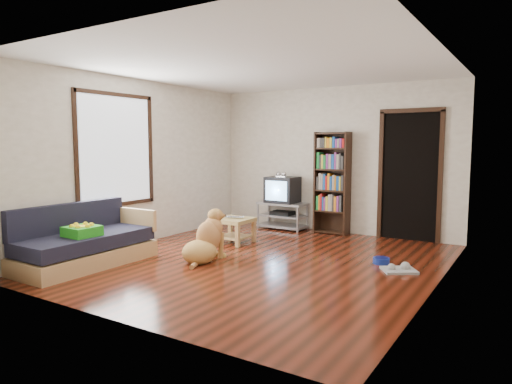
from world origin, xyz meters
The scene contains 18 objects.
ground centered at (0.00, 0.00, 0.00)m, with size 5.00×5.00×0.00m, color #5D1E10.
ceiling centered at (0.00, 0.00, 2.60)m, with size 5.00×5.00×0.00m, color white.
wall_back centered at (0.00, 2.50, 1.30)m, with size 4.50×4.50×0.00m, color silver.
wall_front centered at (0.00, -2.50, 1.30)m, with size 4.50×4.50×0.00m, color silver.
wall_left centered at (-2.25, 0.00, 1.30)m, with size 5.00×5.00×0.00m, color silver.
wall_right centered at (2.25, 0.00, 1.30)m, with size 5.00×5.00×0.00m, color silver.
green_cushion centered at (-1.75, -1.52, 0.48)m, with size 0.38×0.38×0.13m, color green.
laptop centered at (-0.98, 0.74, 0.41)m, with size 0.32×0.21×0.03m, color silver.
dog_bowl centered at (1.43, 0.74, 0.04)m, with size 0.22×0.22×0.08m, color navy.
grey_rag centered at (1.73, 0.49, 0.01)m, with size 0.40×0.32×0.03m, color #A4A4A4.
window centered at (-2.23, -0.50, 1.50)m, with size 0.03×1.46×1.70m.
doorway centered at (1.35, 2.48, 1.12)m, with size 1.03×0.05×2.19m.
tv_stand centered at (-0.90, 2.25, 0.27)m, with size 0.90×0.45×0.50m.
crt_tv centered at (-0.90, 2.27, 0.74)m, with size 0.55×0.52×0.58m.
bookshelf centered at (0.05, 2.34, 1.00)m, with size 0.60×0.30×1.80m.
sofa centered at (-1.87, -1.38, 0.26)m, with size 0.80×1.80×0.80m.
coffee_table centered at (-0.98, 0.77, 0.28)m, with size 0.55×0.55×0.40m.
dog centered at (-0.66, -0.37, 0.26)m, with size 0.50×0.89×0.72m.
Camera 1 is at (3.18, -5.19, 1.59)m, focal length 32.00 mm.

